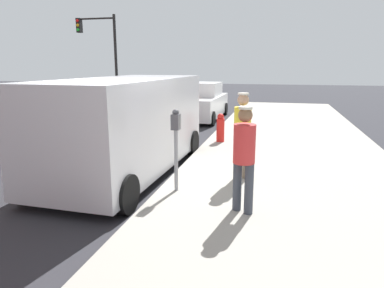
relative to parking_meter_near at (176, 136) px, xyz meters
name	(u,v)px	position (x,y,z in m)	size (l,w,h in m)	color
ground_plane	(119,185)	(-1.35, 0.39, -1.18)	(80.00, 80.00, 0.00)	#2D2D33
sidewalk_slab	(295,197)	(2.15, 0.39, -1.11)	(5.00, 32.00, 0.15)	#9E998E
parking_meter_near	(176,136)	(0.00, 0.00, 0.00)	(0.14, 0.18, 1.52)	gray
pedestrian_in_yellow	(242,130)	(1.10, 0.97, -0.02)	(0.34, 0.34, 1.75)	#726656
pedestrian_in_red	(244,153)	(1.30, -0.70, -0.07)	(0.34, 0.34, 1.68)	#383D47
parked_van	(126,124)	(-1.50, 1.18, -0.03)	(2.28, 5.26, 2.15)	#BCBCC1
parked_sedan_ahead	(201,103)	(-1.68, 9.71, -0.43)	(1.97, 4.42, 1.65)	white
traffic_light_corner	(102,46)	(-8.30, 13.23, 2.34)	(2.48, 0.42, 5.20)	black
fire_hydrant	(220,128)	(0.10, 4.44, -0.61)	(0.24, 0.24, 0.86)	red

